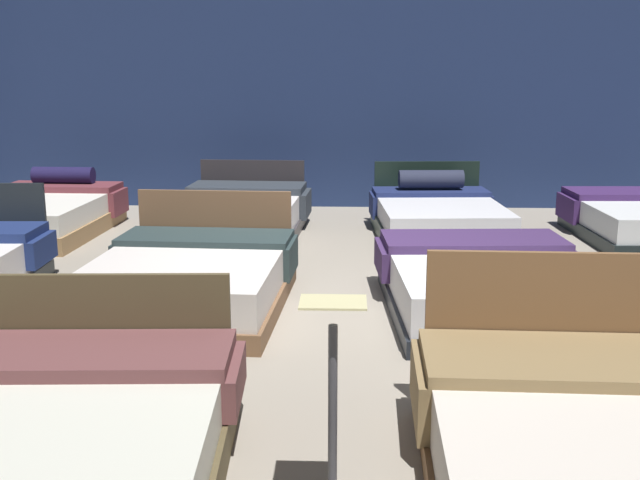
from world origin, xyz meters
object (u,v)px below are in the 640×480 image
(bed_8, at_px, (41,215))
(bed_2, at_px, (612,455))
(bed_1, at_px, (59,452))
(bed_6, at_px, (487,285))
(price_sign, at_px, (333,434))
(bed_9, at_px, (239,215))
(bed_10, at_px, (438,217))
(bed_5, at_px, (190,280))

(bed_8, bearing_deg, bed_2, -47.15)
(bed_1, bearing_deg, bed_6, 46.41)
(bed_2, height_order, price_sign, price_sign)
(bed_1, bearing_deg, bed_2, -1.78)
(bed_1, xyz_separation_m, bed_9, (-0.00, 5.72, 0.01))
(bed_2, xyz_separation_m, bed_10, (-0.11, 5.62, -0.00))
(bed_6, xyz_separation_m, bed_8, (-4.81, 2.84, 0.01))
(bed_2, distance_m, bed_8, 7.43)
(bed_6, bearing_deg, bed_8, 146.29)
(bed_10, bearing_deg, bed_9, 175.31)
(bed_2, distance_m, price_sign, 1.26)
(bed_5, relative_size, bed_9, 0.95)
(bed_9, bearing_deg, bed_5, -86.76)
(bed_5, xyz_separation_m, price_sign, (1.23, -2.93, 0.14))
(bed_6, bearing_deg, price_sign, -115.68)
(bed_9, distance_m, price_sign, 5.92)
(bed_5, bearing_deg, bed_10, 52.91)
(bed_1, bearing_deg, bed_5, 87.04)
(bed_2, distance_m, bed_5, 3.75)
(bed_1, bearing_deg, bed_10, 64.47)
(bed_8, distance_m, bed_10, 4.75)
(bed_9, height_order, bed_10, bed_10)
(bed_1, distance_m, bed_10, 6.14)
(bed_1, height_order, price_sign, price_sign)
(bed_1, distance_m, bed_2, 2.48)
(bed_6, bearing_deg, bed_5, 175.90)
(bed_2, relative_size, bed_10, 1.02)
(bed_5, bearing_deg, price_sign, -64.15)
(bed_1, height_order, bed_5, bed_5)
(bed_5, bearing_deg, bed_8, 133.52)
(bed_2, height_order, bed_10, bed_2)
(bed_1, relative_size, bed_9, 0.94)
(bed_6, distance_m, bed_8, 5.59)
(bed_1, relative_size, bed_5, 0.99)
(price_sign, bearing_deg, bed_8, 122.27)
(bed_8, height_order, bed_9, bed_9)
(bed_2, bearing_deg, bed_10, 92.81)
(bed_8, xyz_separation_m, price_sign, (3.62, -5.73, 0.14))
(bed_6, bearing_deg, bed_2, -92.20)
(bed_6, xyz_separation_m, bed_9, (-2.44, 2.89, 0.01))
(bed_5, height_order, price_sign, price_sign)
(bed_10, bearing_deg, bed_8, 176.64)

